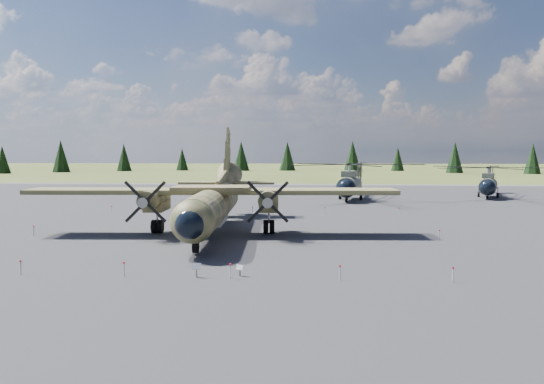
{
  "coord_description": "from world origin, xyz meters",
  "views": [
    {
      "loc": [
        6.34,
        -41.99,
        7.04
      ],
      "look_at": [
        3.18,
        2.0,
        3.6
      ],
      "focal_mm": 35.0,
      "sensor_mm": 36.0,
      "label": 1
    }
  ],
  "objects": [
    {
      "name": "apron",
      "position": [
        0.0,
        10.0,
        0.0
      ],
      "size": [
        120.0,
        120.0,
        0.04
      ],
      "primitive_type": "cube",
      "color": "#5E5E63",
      "rests_on": "ground"
    },
    {
      "name": "helicopter_near",
      "position": [
        11.96,
        33.5,
        3.74
      ],
      "size": [
        24.28,
        25.92,
        5.27
      ],
      "rotation": [
        0.0,
        0.0,
        -0.19
      ],
      "color": "slate",
      "rests_on": "ground"
    },
    {
      "name": "treeline",
      "position": [
        5.08,
        5.44,
        4.79
      ],
      "size": [
        310.09,
        307.19,
        10.86
      ],
      "color": "black",
      "rests_on": "ground"
    },
    {
      "name": "helicopter_mid",
      "position": [
        32.86,
        38.82,
        3.33
      ],
      "size": [
        23.63,
        23.63,
        4.7
      ],
      "rotation": [
        0.0,
        0.0,
        -0.34
      ],
      "color": "slate",
      "rests_on": "ground"
    },
    {
      "name": "info_placard_right",
      "position": [
        2.44,
        -12.87,
        0.43
      ],
      "size": [
        0.45,
        0.3,
        0.65
      ],
      "rotation": [
        0.0,
        0.0,
        -0.34
      ],
      "color": "gray",
      "rests_on": "ground"
    },
    {
      "name": "barrier_fence",
      "position": [
        -0.46,
        -0.08,
        0.51
      ],
      "size": [
        33.12,
        29.62,
        0.85
      ],
      "color": "silver",
      "rests_on": "ground"
    },
    {
      "name": "transport_plane",
      "position": [
        -1.93,
        2.95,
        2.93
      ],
      "size": [
        30.91,
        28.06,
        10.19
      ],
      "rotation": [
        0.0,
        0.0,
        0.06
      ],
      "color": "#394324",
      "rests_on": "ground"
    },
    {
      "name": "ground",
      "position": [
        0.0,
        0.0,
        0.0
      ],
      "size": [
        500.0,
        500.0,
        0.0
      ],
      "primitive_type": "plane",
      "color": "#5D642C",
      "rests_on": "ground"
    },
    {
      "name": "info_placard_left",
      "position": [
        0.07,
        -13.37,
        0.54
      ],
      "size": [
        0.54,
        0.29,
        0.81
      ],
      "rotation": [
        0.0,
        0.0,
        0.14
      ],
      "color": "gray",
      "rests_on": "ground"
    }
  ]
}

